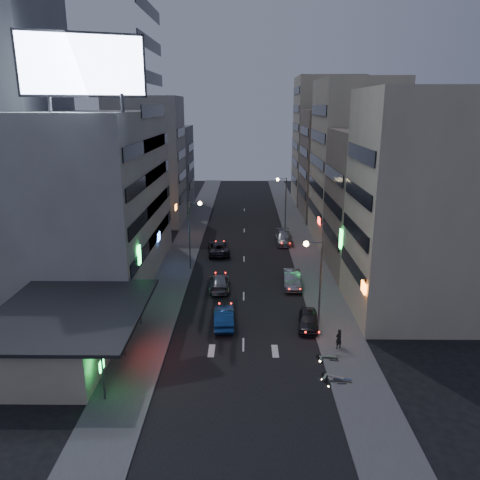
{
  "coord_description": "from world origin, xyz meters",
  "views": [
    {
      "loc": [
        0.09,
        -29.86,
        18.5
      ],
      "look_at": [
        -0.39,
        15.67,
        5.44
      ],
      "focal_mm": 35.0,
      "sensor_mm": 36.0,
      "label": 1
    }
  ],
  "objects_px": {
    "road_car_blue": "(224,317)",
    "scooter_blue": "(352,372)",
    "parked_car_right_far": "(284,238)",
    "road_car_silver": "(219,282)",
    "parked_car_right_mid": "(292,279)",
    "parked_car_left": "(219,248)",
    "person": "(339,339)",
    "scooter_silver_a": "(345,370)",
    "scooter_black_b": "(339,351)",
    "scooter_silver_b": "(336,349)",
    "parked_car_right_near": "(308,320)",
    "scooter_black_a": "(346,374)"
  },
  "relations": [
    {
      "from": "parked_car_left",
      "to": "scooter_silver_a",
      "type": "xyz_separation_m",
      "value": [
        10.45,
        -29.13,
        -0.06
      ]
    },
    {
      "from": "parked_car_right_near",
      "to": "road_car_silver",
      "type": "bearing_deg",
      "value": 139.46
    },
    {
      "from": "parked_car_right_far",
      "to": "scooter_blue",
      "type": "xyz_separation_m",
      "value": [
        2.02,
        -34.0,
        -0.13
      ]
    },
    {
      "from": "person",
      "to": "scooter_blue",
      "type": "xyz_separation_m",
      "value": [
        0.13,
        -4.42,
        -0.25
      ]
    },
    {
      "from": "parked_car_right_far",
      "to": "road_car_silver",
      "type": "height_order",
      "value": "parked_car_right_far"
    },
    {
      "from": "scooter_silver_b",
      "to": "scooter_blue",
      "type": "bearing_deg",
      "value": -170.9
    },
    {
      "from": "scooter_black_a",
      "to": "scooter_blue",
      "type": "bearing_deg",
      "value": -73.57
    },
    {
      "from": "parked_car_right_mid",
      "to": "person",
      "type": "xyz_separation_m",
      "value": [
        2.37,
        -13.41,
        0.1
      ]
    },
    {
      "from": "parked_car_right_near",
      "to": "scooter_black_b",
      "type": "distance_m",
      "value": 5.55
    },
    {
      "from": "parked_car_left",
      "to": "road_car_blue",
      "type": "xyz_separation_m",
      "value": [
        1.59,
        -20.71,
        -0.02
      ]
    },
    {
      "from": "parked_car_right_mid",
      "to": "person",
      "type": "height_order",
      "value": "person"
    },
    {
      "from": "parked_car_right_mid",
      "to": "scooter_black_b",
      "type": "distance_m",
      "value": 15.12
    },
    {
      "from": "parked_car_right_near",
      "to": "parked_car_right_mid",
      "type": "distance_m",
      "value": 9.68
    },
    {
      "from": "person",
      "to": "scooter_black_a",
      "type": "relative_size",
      "value": 0.91
    },
    {
      "from": "parked_car_right_far",
      "to": "parked_car_left",
      "type": "bearing_deg",
      "value": -151.54
    },
    {
      "from": "scooter_black_a",
      "to": "scooter_black_b",
      "type": "xyz_separation_m",
      "value": [
        0.11,
        3.0,
        0.03
      ]
    },
    {
      "from": "scooter_black_a",
      "to": "scooter_silver_b",
      "type": "relative_size",
      "value": 0.94
    },
    {
      "from": "parked_car_right_far",
      "to": "scooter_silver_b",
      "type": "bearing_deg",
      "value": -86.77
    },
    {
      "from": "scooter_blue",
      "to": "scooter_black_b",
      "type": "bearing_deg",
      "value": 21.11
    },
    {
      "from": "parked_car_right_far",
      "to": "scooter_black_a",
      "type": "bearing_deg",
      "value": -87.02
    },
    {
      "from": "scooter_black_a",
      "to": "scooter_silver_b",
      "type": "bearing_deg",
      "value": 0.96
    },
    {
      "from": "scooter_silver_a",
      "to": "parked_car_left",
      "type": "bearing_deg",
      "value": 44.44
    },
    {
      "from": "parked_car_right_near",
      "to": "road_car_silver",
      "type": "height_order",
      "value": "road_car_silver"
    },
    {
      "from": "parked_car_right_near",
      "to": "person",
      "type": "relative_size",
      "value": 2.61
    },
    {
      "from": "parked_car_right_near",
      "to": "road_car_blue",
      "type": "bearing_deg",
      "value": -176.35
    },
    {
      "from": "road_car_blue",
      "to": "parked_car_left",
      "type": "bearing_deg",
      "value": -88.47
    },
    {
      "from": "parked_car_right_far",
      "to": "scooter_silver_b",
      "type": "relative_size",
      "value": 2.94
    },
    {
      "from": "scooter_black_b",
      "to": "parked_car_left",
      "type": "bearing_deg",
      "value": 31.86
    },
    {
      "from": "road_car_blue",
      "to": "scooter_silver_a",
      "type": "height_order",
      "value": "road_car_blue"
    },
    {
      "from": "parked_car_right_mid",
      "to": "parked_car_left",
      "type": "xyz_separation_m",
      "value": [
        -8.43,
        11.43,
        -0.01
      ]
    },
    {
      "from": "scooter_black_a",
      "to": "scooter_blue",
      "type": "xyz_separation_m",
      "value": [
        0.51,
        0.14,
        0.01
      ]
    },
    {
      "from": "parked_car_left",
      "to": "road_car_silver",
      "type": "xyz_separation_m",
      "value": [
        0.73,
        -12.25,
        -0.06
      ]
    },
    {
      "from": "road_car_blue",
      "to": "scooter_blue",
      "type": "height_order",
      "value": "road_car_blue"
    },
    {
      "from": "scooter_black_b",
      "to": "parked_car_right_far",
      "type": "bearing_deg",
      "value": 13.11
    },
    {
      "from": "scooter_silver_b",
      "to": "scooter_black_a",
      "type": "bearing_deg",
      "value": -179.97
    },
    {
      "from": "parked_car_right_far",
      "to": "road_car_silver",
      "type": "distance_m",
      "value": 18.85
    },
    {
      "from": "parked_car_left",
      "to": "person",
      "type": "bearing_deg",
      "value": 108.27
    },
    {
      "from": "road_car_silver",
      "to": "scooter_black_a",
      "type": "bearing_deg",
      "value": 116.5
    },
    {
      "from": "scooter_silver_a",
      "to": "scooter_black_b",
      "type": "bearing_deg",
      "value": 23.0
    },
    {
      "from": "person",
      "to": "parked_car_right_far",
      "type": "bearing_deg",
      "value": -115.46
    },
    {
      "from": "person",
      "to": "scooter_silver_a",
      "type": "xyz_separation_m",
      "value": [
        -0.35,
        -4.29,
        -0.18
      ]
    },
    {
      "from": "road_car_silver",
      "to": "scooter_black_b",
      "type": "bearing_deg",
      "value": 121.75
    },
    {
      "from": "parked_car_left",
      "to": "scooter_blue",
      "type": "xyz_separation_m",
      "value": [
        10.93,
        -29.26,
        -0.14
      ]
    },
    {
      "from": "scooter_blue",
      "to": "person",
      "type": "bearing_deg",
      "value": 14.79
    },
    {
      "from": "parked_car_right_near",
      "to": "scooter_black_a",
      "type": "relative_size",
      "value": 2.37
    },
    {
      "from": "parked_car_right_near",
      "to": "road_car_silver",
      "type": "relative_size",
      "value": 0.81
    },
    {
      "from": "parked_car_right_mid",
      "to": "scooter_silver_a",
      "type": "bearing_deg",
      "value": -80.62
    },
    {
      "from": "road_car_blue",
      "to": "scooter_silver_b",
      "type": "height_order",
      "value": "road_car_blue"
    },
    {
      "from": "scooter_silver_a",
      "to": "scooter_black_b",
      "type": "relative_size",
      "value": 1.1
    },
    {
      "from": "scooter_silver_a",
      "to": "scooter_blue",
      "type": "bearing_deg",
      "value": -80.54
    }
  ]
}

